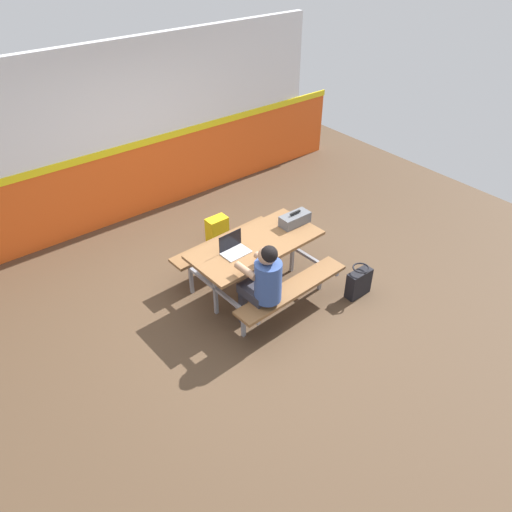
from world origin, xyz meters
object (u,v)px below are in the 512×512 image
picnic_table_main (256,255)px  toolbox_grey (295,219)px  tote_bag_bright (359,282)px  student_nearer (263,281)px  laptop_silver (234,248)px  backpack_dark (217,232)px

picnic_table_main → toolbox_grey: size_ratio=4.16×
toolbox_grey → tote_bag_bright: size_ratio=0.93×
student_nearer → laptop_silver: size_ratio=3.66×
laptop_silver → tote_bag_bright: (1.27, -0.88, -0.59)m
student_nearer → backpack_dark: size_ratio=2.74×
laptop_silver → tote_bag_bright: bearing=-34.6°
student_nearer → tote_bag_bright: bearing=-11.9°
student_nearer → tote_bag_bright: (1.32, -0.28, -0.51)m
picnic_table_main → tote_bag_bright: 1.34m
picnic_table_main → backpack_dark: bearing=79.6°
tote_bag_bright → toolbox_grey: bearing=109.6°
laptop_silver → toolbox_grey: (0.96, 0.01, 0.02)m
student_nearer → backpack_dark: bearing=71.8°
student_nearer → toolbox_grey: student_nearer is taller
toolbox_grey → tote_bag_bright: toolbox_grey is taller
laptop_silver → backpack_dark: (0.52, 1.15, -0.57)m
student_nearer → toolbox_grey: bearing=31.1°
toolbox_grey → laptop_silver: bearing=-179.5°
tote_bag_bright → laptop_silver: bearing=145.4°
toolbox_grey → backpack_dark: (-0.43, 1.14, -0.60)m
picnic_table_main → laptop_silver: size_ratio=5.04×
student_nearer → tote_bag_bright: size_ratio=2.81×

